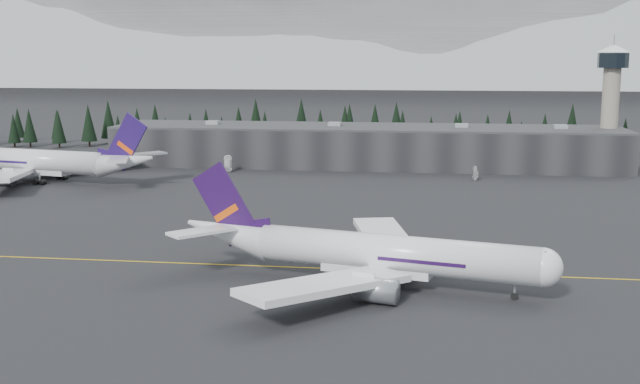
# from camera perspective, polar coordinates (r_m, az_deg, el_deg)

# --- Properties ---
(ground) EXTENTS (1400.00, 1400.00, 0.00)m
(ground) POSITION_cam_1_polar(r_m,az_deg,el_deg) (135.21, -1.18, -5.18)
(ground) COLOR black
(ground) RESTS_ON ground
(taxiline) EXTENTS (400.00, 0.40, 0.02)m
(taxiline) POSITION_cam_1_polar(r_m,az_deg,el_deg) (133.30, -1.32, -5.39)
(taxiline) COLOR gold
(taxiline) RESTS_ON ground
(terminal) EXTENTS (160.00, 30.00, 12.60)m
(terminal) POSITION_cam_1_polar(r_m,az_deg,el_deg) (256.44, 3.27, 3.30)
(terminal) COLOR black
(terminal) RESTS_ON ground
(control_tower) EXTENTS (10.00, 10.00, 37.70)m
(control_tower) POSITION_cam_1_polar(r_m,az_deg,el_deg) (262.89, 19.99, 6.64)
(control_tower) COLOR gray
(control_tower) RESTS_ON ground
(treeline) EXTENTS (360.00, 20.00, 15.00)m
(treeline) POSITION_cam_1_polar(r_m,az_deg,el_deg) (293.02, 3.87, 4.33)
(treeline) COLOR black
(treeline) RESTS_ON ground
(mountain_ridge) EXTENTS (4400.00, 900.00, 420.00)m
(mountain_ridge) POSITION_cam_1_polar(r_m,az_deg,el_deg) (1129.74, 6.99, 7.83)
(mountain_ridge) COLOR white
(mountain_ridge) RESTS_ON ground
(jet_main) EXTENTS (59.63, 54.41, 17.82)m
(jet_main) POSITION_cam_1_polar(r_m,az_deg,el_deg) (123.21, 2.97, -4.25)
(jet_main) COLOR white
(jet_main) RESTS_ON ground
(jet_parked) EXTENTS (66.99, 61.24, 19.92)m
(jet_parked) POSITION_cam_1_polar(r_m,az_deg,el_deg) (234.88, -18.91, 2.05)
(jet_parked) COLOR silver
(jet_parked) RESTS_ON ground
(gse_vehicle_a) EXTENTS (2.87, 5.30, 1.41)m
(gse_vehicle_a) POSITION_cam_1_polar(r_m,az_deg,el_deg) (243.66, -6.55, 1.60)
(gse_vehicle_a) COLOR white
(gse_vehicle_a) RESTS_ON ground
(gse_vehicle_b) EXTENTS (4.50, 2.84, 1.43)m
(gse_vehicle_b) POSITION_cam_1_polar(r_m,az_deg,el_deg) (229.24, 11.00, 0.98)
(gse_vehicle_b) COLOR silver
(gse_vehicle_b) RESTS_ON ground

